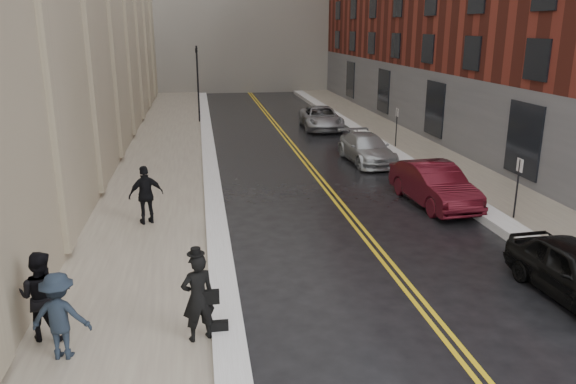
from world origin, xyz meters
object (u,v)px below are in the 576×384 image
object	(u,v)px
pedestrian_main	(198,297)
pedestrian_c	(146,195)
car_silver_far	(321,118)
pedestrian_a	(42,296)
car_silver_near	(367,149)
pedestrian_b	(60,316)
car_maroon	(434,184)

from	to	relation	value
pedestrian_main	pedestrian_c	size ratio (longest dim) A/B	0.98
car_silver_far	pedestrian_a	xyz separation A→B (m)	(-11.20, -24.32, 0.40)
car_silver_far	pedestrian_main	bearing A→B (deg)	-104.69
car_silver_near	pedestrian_c	distance (m)	12.62
pedestrian_main	pedestrian_a	bearing A→B (deg)	-29.70
car_silver_near	pedestrian_c	xyz separation A→B (m)	(-9.88, -7.84, 0.45)
pedestrian_a	pedestrian_b	world-z (taller)	pedestrian_a
car_silver_near	car_silver_far	world-z (taller)	car_silver_far
car_maroon	car_silver_far	size ratio (longest dim) A/B	0.92
car_silver_far	pedestrian_a	world-z (taller)	pedestrian_a
car_silver_near	pedestrian_a	bearing A→B (deg)	-130.31
pedestrian_b	pedestrian_c	bearing A→B (deg)	-88.24
pedestrian_main	pedestrian_b	size ratio (longest dim) A/B	1.07
car_silver_far	pedestrian_b	size ratio (longest dim) A/B	2.88
car_silver_near	pedestrian_main	size ratio (longest dim) A/B	2.44
car_silver_far	car_maroon	bearing A→B (deg)	-84.28
pedestrian_a	car_silver_far	bearing A→B (deg)	-103.11
pedestrian_a	car_silver_near	bearing A→B (deg)	-115.97
car_maroon	pedestrian_c	xyz separation A→B (m)	(-10.40, -0.88, 0.35)
pedestrian_a	car_maroon	bearing A→B (deg)	-134.96
pedestrian_main	pedestrian_c	xyz separation A→B (m)	(-1.65, 7.58, 0.02)
car_silver_far	pedestrian_main	size ratio (longest dim) A/B	2.68
pedestrian_c	pedestrian_main	bearing A→B (deg)	82.48
pedestrian_a	pedestrian_b	size ratio (longest dim) A/B	1.08
car_silver_near	pedestrian_c	size ratio (longest dim) A/B	2.40
car_maroon	pedestrian_a	world-z (taller)	pedestrian_a
car_silver_far	pedestrian_c	world-z (taller)	pedestrian_c
car_maroon	pedestrian_b	bearing A→B (deg)	-147.02
car_silver_near	pedestrian_a	distance (m)	18.74
car_silver_near	pedestrian_c	bearing A→B (deg)	-144.29
pedestrian_main	pedestrian_a	world-z (taller)	pedestrian_a
car_silver_far	pedestrian_c	size ratio (longest dim) A/B	2.63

